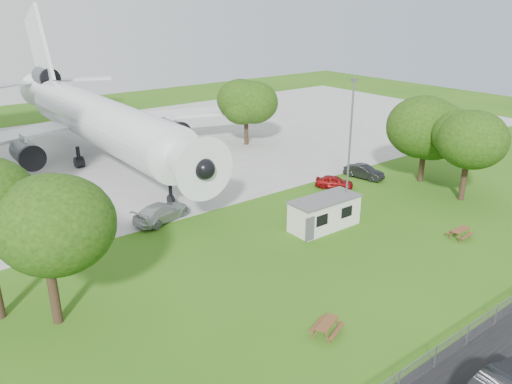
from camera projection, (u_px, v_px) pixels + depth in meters
ground at (329, 280)px, 33.92m from camera, size 160.00×160.00×0.00m
concrete_apron at (110, 154)px, 62.04m from camera, size 120.00×46.00×0.03m
airliner at (96, 117)px, 57.45m from camera, size 46.36×47.73×17.69m
site_cabin at (325, 213)px, 41.37m from camera, size 6.77×2.77×2.62m
picnic_west at (326, 334)px, 28.38m from camera, size 2.22×2.06×0.76m
picnic_east at (459, 238)px, 39.93m from camera, size 1.86×1.57×0.76m
fence at (455, 352)px, 26.88m from camera, size 58.00×0.04×1.30m
lamp_mast at (349, 154)px, 41.05m from camera, size 0.16×0.16×12.00m
tree_west_small at (43, 232)px, 27.34m from camera, size 7.13×7.13×9.46m
tree_east_front at (471, 136)px, 45.52m from camera, size 6.48×6.48×9.49m
tree_east_back at (427, 126)px, 50.58m from camera, size 8.00×8.00×9.90m
tree_far_apron at (246, 105)px, 64.37m from camera, size 6.53×6.53×8.59m
car_ne_hatch at (334, 182)px, 50.43m from camera, size 3.51×3.93×1.29m
car_ne_sedan at (364, 172)px, 53.29m from camera, size 2.35×4.49×1.41m
car_apron_van at (162, 212)px, 42.82m from camera, size 5.92×3.79×1.60m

